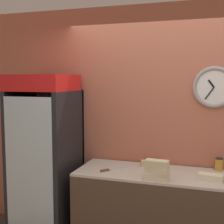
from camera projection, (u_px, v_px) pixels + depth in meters
wall_back at (175, 125)px, 3.51m from camera, size 5.20×0.10×2.70m
prep_counter at (168, 215)px, 3.25m from camera, size 1.93×0.66×0.90m
beverage_cooler at (47, 150)px, 3.63m from camera, size 0.66×0.71×1.92m
sandwich_stack_bottom at (157, 177)px, 2.98m from camera, size 0.22×0.11×0.07m
sandwich_stack_middle at (157, 170)px, 2.98m from camera, size 0.23×0.13×0.07m
sandwich_stack_top at (157, 164)px, 2.97m from camera, size 0.23×0.12×0.07m
sandwich_flat_left at (150, 163)px, 3.48m from camera, size 0.21×0.14×0.06m
sandwich_flat_right at (210, 177)px, 2.98m from camera, size 0.24×0.14×0.06m
chefs_knife at (111, 170)px, 3.31m from camera, size 0.25×0.28×0.02m
condiment_jar at (219, 164)px, 3.29m from camera, size 0.08×0.08×0.14m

